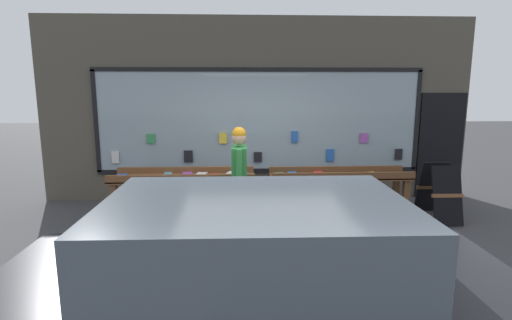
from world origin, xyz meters
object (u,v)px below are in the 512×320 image
display_table_right (339,180)px  person_browsing (239,173)px  display_table_left (184,182)px  parked_car (256,285)px  small_dog (278,220)px  sandwich_board_sign (439,191)px

display_table_right → person_browsing: person_browsing is taller
display_table_left → person_browsing: size_ratio=1.38×
parked_car → small_dog: bearing=81.1°
person_browsing → small_dog: person_browsing is taller
person_browsing → small_dog: (0.57, -0.25, -0.66)m
person_browsing → small_dog: bearing=-112.8°
sandwich_board_sign → parked_car: (-3.25, -3.55, 0.25)m
small_dog → sandwich_board_sign: sandwich_board_sign is taller
display_table_right → small_dog: display_table_right is taller
display_table_left → parked_car: parked_car is taller
small_dog → display_table_left: bearing=95.6°
person_browsing → parked_car: 3.02m
person_browsing → parked_car: bearing=-177.0°
display_table_right → small_dog: 1.34m
sandwich_board_sign → parked_car: 4.82m
display_table_right → person_browsing: bearing=-164.4°
person_browsing → sandwich_board_sign: bearing=-79.9°
small_dog → sandwich_board_sign: size_ratio=0.57×
display_table_right → sandwich_board_sign: sandwich_board_sign is taller
display_table_right → small_dog: (-1.06, -0.70, -0.42)m
sandwich_board_sign → small_dog: bearing=-163.3°
display_table_right → sandwich_board_sign: bearing=2.8°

